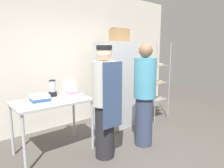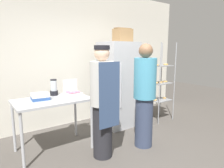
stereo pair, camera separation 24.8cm
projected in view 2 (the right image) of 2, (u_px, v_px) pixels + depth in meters
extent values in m
plane|color=#4C4742|center=(142.00, 164.00, 2.96)|extent=(14.00, 14.00, 0.00)
cube|color=silver|center=(73.00, 57.00, 4.52)|extent=(6.40, 0.12, 3.05)
cube|color=#ADAFB5|center=(118.00, 85.00, 4.39)|extent=(0.72, 0.66, 1.84)
cube|color=#93959B|center=(128.00, 86.00, 4.13)|extent=(0.66, 0.02, 1.51)
cylinder|color=silver|center=(121.00, 86.00, 3.99)|extent=(0.02, 0.02, 0.91)
cylinder|color=#93969B|center=(160.00, 84.00, 4.42)|extent=(0.02, 0.02, 1.84)
cylinder|color=#93969B|center=(175.00, 82.00, 4.72)|extent=(0.02, 0.02, 1.84)
cylinder|color=#93969B|center=(146.00, 82.00, 4.75)|extent=(0.02, 0.02, 1.84)
cylinder|color=#93969B|center=(161.00, 80.00, 5.05)|extent=(0.02, 0.02, 1.84)
cube|color=gray|center=(160.00, 100.00, 4.81)|extent=(0.48, 0.38, 0.01)
torus|color=#DBA351|center=(155.00, 100.00, 4.71)|extent=(0.09, 0.09, 0.03)
torus|color=#DBA351|center=(164.00, 98.00, 4.90)|extent=(0.09, 0.09, 0.03)
cube|color=gray|center=(160.00, 83.00, 4.74)|extent=(0.48, 0.38, 0.01)
torus|color=#DBA351|center=(156.00, 83.00, 4.64)|extent=(0.11, 0.11, 0.03)
torus|color=#DBA351|center=(160.00, 82.00, 4.74)|extent=(0.11, 0.11, 0.03)
torus|color=#DBA351|center=(165.00, 81.00, 4.83)|extent=(0.11, 0.11, 0.03)
cube|color=gray|center=(161.00, 66.00, 4.67)|extent=(0.48, 0.38, 0.01)
torus|color=#DBA351|center=(156.00, 65.00, 4.57)|extent=(0.11, 0.11, 0.03)
torus|color=#DBA351|center=(166.00, 64.00, 4.76)|extent=(0.11, 0.11, 0.03)
cube|color=#ADAFB5|center=(52.00, 100.00, 3.26)|extent=(1.19, 0.72, 0.04)
cylinder|color=#ADAFB5|center=(22.00, 142.00, 2.76)|extent=(0.04, 0.04, 0.85)
cylinder|color=#ADAFB5|center=(92.00, 125.00, 3.39)|extent=(0.04, 0.04, 0.85)
cylinder|color=#ADAFB5|center=(14.00, 127.00, 3.27)|extent=(0.04, 0.04, 0.85)
cylinder|color=#ADAFB5|center=(75.00, 115.00, 3.91)|extent=(0.04, 0.04, 0.85)
cube|color=silver|center=(73.00, 94.00, 3.52)|extent=(0.27, 0.23, 0.05)
cube|color=silver|center=(70.00, 85.00, 3.59)|extent=(0.27, 0.01, 0.23)
torus|color=#C66B84|center=(71.00, 93.00, 3.42)|extent=(0.08, 0.08, 0.02)
torus|color=#C66B84|center=(75.00, 93.00, 3.46)|extent=(0.08, 0.08, 0.02)
torus|color=#C66B84|center=(78.00, 92.00, 3.50)|extent=(0.08, 0.08, 0.02)
torus|color=#C66B84|center=(69.00, 93.00, 3.47)|extent=(0.08, 0.08, 0.02)
torus|color=#C66B84|center=(73.00, 92.00, 3.51)|extent=(0.08, 0.08, 0.02)
torus|color=#C66B84|center=(77.00, 92.00, 3.55)|extent=(0.08, 0.08, 0.02)
torus|color=#C66B84|center=(68.00, 92.00, 3.52)|extent=(0.08, 0.08, 0.02)
cylinder|color=black|center=(54.00, 93.00, 3.53)|extent=(0.14, 0.14, 0.08)
cylinder|color=#B2BCC1|center=(54.00, 86.00, 3.51)|extent=(0.11, 0.11, 0.18)
cylinder|color=black|center=(53.00, 80.00, 3.49)|extent=(0.11, 0.11, 0.02)
cube|color=#2D5193|center=(40.00, 98.00, 3.22)|extent=(0.29, 0.26, 0.05)
cube|color=silver|center=(40.00, 95.00, 3.21)|extent=(0.29, 0.26, 0.06)
cube|color=#937047|center=(123.00, 36.00, 4.26)|extent=(0.37, 0.27, 0.27)
cube|color=olive|center=(123.00, 28.00, 4.24)|extent=(0.37, 0.14, 0.02)
cylinder|color=#232328|center=(103.00, 131.00, 3.13)|extent=(0.30, 0.30, 0.84)
cylinder|color=beige|center=(102.00, 83.00, 3.00)|extent=(0.37, 0.37, 0.67)
sphere|color=beige|center=(102.00, 53.00, 2.93)|extent=(0.23, 0.23, 0.23)
cube|color=#33476B|center=(110.00, 95.00, 2.87)|extent=(0.35, 0.02, 0.96)
cylinder|color=black|center=(102.00, 47.00, 2.91)|extent=(0.23, 0.23, 0.06)
cylinder|color=#333D56|center=(144.00, 122.00, 3.49)|extent=(0.31, 0.31, 0.86)
cylinder|color=teal|center=(145.00, 78.00, 3.35)|extent=(0.38, 0.38, 0.68)
sphere|color=brown|center=(146.00, 51.00, 3.28)|extent=(0.23, 0.23, 0.23)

